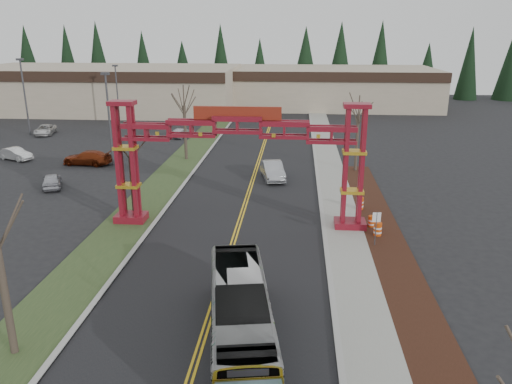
# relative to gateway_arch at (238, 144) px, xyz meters

# --- Properties ---
(road) EXTENTS (12.00, 110.00, 0.02)m
(road) POSITION_rel_gateway_arch_xyz_m (-0.00, 7.00, -5.97)
(road) COLOR black
(road) RESTS_ON ground
(lane_line_left) EXTENTS (0.12, 100.00, 0.01)m
(lane_line_left) POSITION_rel_gateway_arch_xyz_m (-0.12, 7.00, -5.96)
(lane_line_left) COLOR yellow
(lane_line_left) RESTS_ON road
(lane_line_right) EXTENTS (0.12, 100.00, 0.01)m
(lane_line_right) POSITION_rel_gateway_arch_xyz_m (0.12, 7.00, -5.96)
(lane_line_right) COLOR yellow
(lane_line_right) RESTS_ON road
(curb_right) EXTENTS (0.30, 110.00, 0.15)m
(curb_right) POSITION_rel_gateway_arch_xyz_m (6.15, 7.00, -5.91)
(curb_right) COLOR #A7A6A1
(curb_right) RESTS_ON ground
(sidewalk_right) EXTENTS (2.60, 110.00, 0.14)m
(sidewalk_right) POSITION_rel_gateway_arch_xyz_m (7.60, 7.00, -5.91)
(sidewalk_right) COLOR gray
(sidewalk_right) RESTS_ON ground
(landscape_strip) EXTENTS (2.60, 50.00, 0.12)m
(landscape_strip) POSITION_rel_gateway_arch_xyz_m (10.20, -8.00, -5.92)
(landscape_strip) COLOR black
(landscape_strip) RESTS_ON ground
(grass_median) EXTENTS (4.00, 110.00, 0.08)m
(grass_median) POSITION_rel_gateway_arch_xyz_m (-8.00, 7.00, -5.94)
(grass_median) COLOR #2C4221
(grass_median) RESTS_ON ground
(curb_left) EXTENTS (0.30, 110.00, 0.15)m
(curb_left) POSITION_rel_gateway_arch_xyz_m (-6.15, 7.00, -5.91)
(curb_left) COLOR #A7A6A1
(curb_left) RESTS_ON ground
(gateway_arch) EXTENTS (18.20, 1.60, 8.90)m
(gateway_arch) POSITION_rel_gateway_arch_xyz_m (0.00, 0.00, 0.00)
(gateway_arch) COLOR maroon
(gateway_arch) RESTS_ON ground
(retail_building_west) EXTENTS (46.00, 22.30, 7.50)m
(retail_building_west) POSITION_rel_gateway_arch_xyz_m (-30.00, 53.96, -2.22)
(retail_building_west) COLOR tan
(retail_building_west) RESTS_ON ground
(retail_building_east) EXTENTS (38.00, 20.30, 7.00)m
(retail_building_east) POSITION_rel_gateway_arch_xyz_m (10.00, 61.95, -2.47)
(retail_building_east) COLOR tan
(retail_building_east) RESTS_ON ground
(conifer_treeline) EXTENTS (116.10, 5.60, 13.00)m
(conifer_treeline) POSITION_rel_gateway_arch_xyz_m (0.25, 74.00, 0.50)
(conifer_treeline) COLOR black
(conifer_treeline) RESTS_ON ground
(transit_bus) EXTENTS (4.21, 10.93, 2.97)m
(transit_bus) POSITION_rel_gateway_arch_xyz_m (1.80, -14.62, -4.50)
(transit_bus) COLOR #93959A
(transit_bus) RESTS_ON ground
(silver_sedan) EXTENTS (2.80, 5.35, 1.68)m
(silver_sedan) POSITION_rel_gateway_arch_xyz_m (1.85, 12.11, -5.14)
(silver_sedan) COLOR #A5A8AD
(silver_sedan) RESTS_ON ground
(parked_car_near_a) EXTENTS (2.96, 4.15, 1.31)m
(parked_car_near_a) POSITION_rel_gateway_arch_xyz_m (-17.80, 7.66, -5.33)
(parked_car_near_a) COLOR #B7B7BF
(parked_car_near_a) RESTS_ON ground
(parked_car_near_b) EXTENTS (4.30, 2.79, 1.34)m
(parked_car_near_b) POSITION_rel_gateway_arch_xyz_m (-26.60, 17.14, -5.31)
(parked_car_near_b) COLOR white
(parked_car_near_b) RESTS_ON ground
(parked_car_mid_a) EXTENTS (5.29, 2.55, 1.49)m
(parked_car_mid_a) POSITION_rel_gateway_arch_xyz_m (-17.93, 15.84, -5.24)
(parked_car_mid_a) COLOR maroon
(parked_car_mid_a) RESTS_ON ground
(parked_car_far_a) EXTENTS (2.72, 3.89, 1.22)m
(parked_car_far_a) POSITION_rel_gateway_arch_xyz_m (-11.00, 30.59, -5.37)
(parked_car_far_a) COLOR #929299
(parked_car_far_a) RESTS_ON ground
(parked_car_far_b) EXTENTS (3.10, 5.05, 1.31)m
(parked_car_far_b) POSITION_rel_gateway_arch_xyz_m (-30.20, 31.07, -5.33)
(parked_car_far_b) COLOR silver
(parked_car_far_b) RESTS_ON ground
(bare_tree_median_mid) EXTENTS (2.94, 2.94, 6.56)m
(bare_tree_median_mid) POSITION_rel_gateway_arch_xyz_m (-8.00, 0.81, -1.38)
(bare_tree_median_mid) COLOR #382D26
(bare_tree_median_mid) RESTS_ON ground
(bare_tree_median_far) EXTENTS (3.30, 3.30, 8.07)m
(bare_tree_median_far) POSITION_rel_gateway_arch_xyz_m (-8.00, 18.87, -0.13)
(bare_tree_median_far) COLOR #382D26
(bare_tree_median_far) RESTS_ON ground
(bare_tree_right_far) EXTENTS (3.05, 3.05, 7.58)m
(bare_tree_right_far) POSITION_rel_gateway_arch_xyz_m (10.00, 15.53, -0.45)
(bare_tree_right_far) COLOR #382D26
(bare_tree_right_far) RESTS_ON ground
(light_pole_near) EXTENTS (0.83, 0.41, 9.54)m
(light_pole_near) POSITION_rel_gateway_arch_xyz_m (-15.20, 15.95, -0.46)
(light_pole_near) COLOR #3F3F44
(light_pole_near) RESTS_ON ground
(light_pole_mid) EXTENTS (0.88, 0.44, 10.09)m
(light_pole_mid) POSITION_rel_gateway_arch_xyz_m (-32.23, 30.72, -0.14)
(light_pole_mid) COLOR #3F3F44
(light_pole_mid) RESTS_ON ground
(light_pole_far) EXTENTS (0.77, 0.38, 8.86)m
(light_pole_far) POSITION_rel_gateway_arch_xyz_m (-22.30, 38.25, -0.86)
(light_pole_far) COLOR #3F3F44
(light_pole_far) RESTS_ON ground
(street_sign) EXTENTS (0.54, 0.09, 2.37)m
(street_sign) POSITION_rel_gateway_arch_xyz_m (9.32, -3.09, -4.28)
(street_sign) COLOR #3F3F44
(street_sign) RESTS_ON ground
(barrel_south) EXTENTS (0.56, 0.56, 1.03)m
(barrel_south) POSITION_rel_gateway_arch_xyz_m (9.74, -1.42, -5.47)
(barrel_south) COLOR #CC440B
(barrel_south) RESTS_ON ground
(barrel_mid) EXTENTS (0.49, 0.49, 0.91)m
(barrel_mid) POSITION_rel_gateway_arch_xyz_m (9.54, 0.19, -5.53)
(barrel_mid) COLOR #CC440B
(barrel_mid) RESTS_ON ground
(barrel_north) EXTENTS (0.58, 0.58, 1.07)m
(barrel_north) POSITION_rel_gateway_arch_xyz_m (9.13, 3.87, -5.45)
(barrel_north) COLOR #CC440B
(barrel_north) RESTS_ON ground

